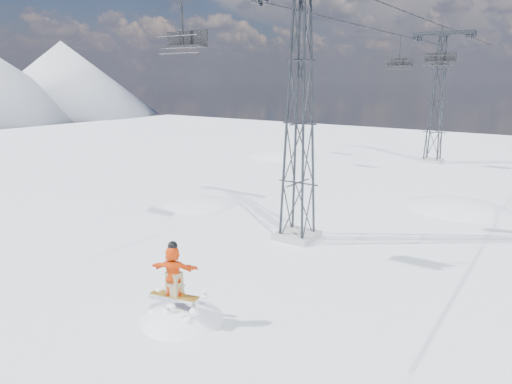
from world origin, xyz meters
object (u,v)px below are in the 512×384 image
(lift_tower_far, at_px, (437,102))
(lift_chair_near, at_px, (184,41))
(snowboarder_jump, at_px, (184,364))
(lift_tower_near, at_px, (299,124))

(lift_tower_far, bearing_deg, lift_chair_near, -94.19)
(lift_tower_far, height_order, snowboarder_jump, lift_tower_far)
(lift_tower_near, height_order, snowboarder_jump, lift_tower_near)
(lift_tower_far, relative_size, lift_chair_near, 4.56)
(lift_tower_near, relative_size, lift_tower_far, 1.00)
(lift_tower_near, bearing_deg, lift_chair_near, -113.70)
(lift_tower_far, distance_m, snowboarder_jump, 34.45)
(lift_tower_far, height_order, lift_chair_near, lift_tower_far)
(lift_tower_near, distance_m, lift_tower_far, 25.00)
(snowboarder_jump, bearing_deg, lift_tower_near, 94.86)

